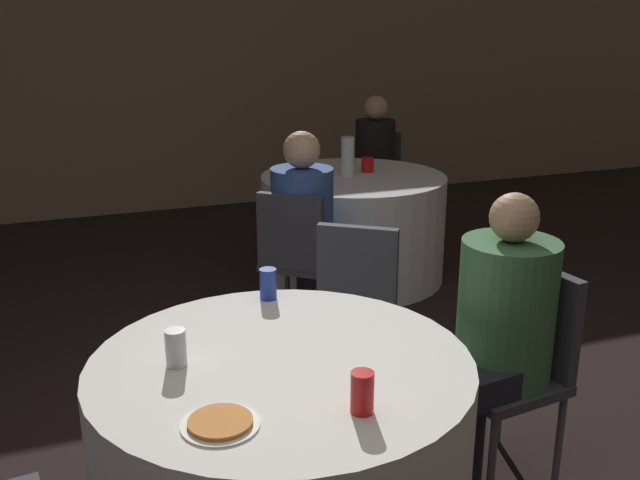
{
  "coord_description": "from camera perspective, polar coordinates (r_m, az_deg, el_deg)",
  "views": [
    {
      "loc": [
        -0.7,
        -1.87,
        1.79
      ],
      "look_at": [
        0.36,
        0.95,
        0.84
      ],
      "focal_mm": 40.0,
      "sensor_mm": 36.0,
      "label": 1
    }
  ],
  "objects": [
    {
      "name": "soda_can_red",
      "position": [
        2.01,
        3.4,
        -12.07
      ],
      "size": [
        0.07,
        0.07,
        0.12
      ],
      "color": "red",
      "rests_on": "table_near"
    },
    {
      "name": "person_blue_shirt",
      "position": [
        4.14,
        -1.11,
        0.9
      ],
      "size": [
        0.48,
        0.49,
        1.18
      ],
      "rotation": [
        0.0,
        0.0,
        -0.71
      ],
      "color": "black",
      "rests_on": "ground_plane"
    },
    {
      "name": "chair_near_northeast",
      "position": [
        3.3,
        2.61,
        -5.09
      ],
      "size": [
        0.56,
        0.56,
        0.87
      ],
      "rotation": [
        0.0,
        0.0,
        -3.77
      ],
      "color": "#383842",
      "rests_on": "ground_plane"
    },
    {
      "name": "chair_near_east",
      "position": [
        2.94,
        15.71,
        -8.75
      ],
      "size": [
        0.45,
        0.45,
        0.87
      ],
      "rotation": [
        0.0,
        0.0,
        -4.59
      ],
      "color": "#383842",
      "rests_on": "ground_plane"
    },
    {
      "name": "bottle_far",
      "position": [
        4.9,
        2.22,
        6.7
      ],
      "size": [
        0.09,
        0.09,
        0.27
      ],
      "color": "silver",
      "rests_on": "table_far"
    },
    {
      "name": "pizza_plate_near",
      "position": [
        1.99,
        -7.98,
        -14.29
      ],
      "size": [
        0.22,
        0.22,
        0.02
      ],
      "color": "white",
      "rests_on": "table_near"
    },
    {
      "name": "person_green_jacket",
      "position": [
        2.81,
        13.6,
        -7.88
      ],
      "size": [
        0.52,
        0.39,
        1.18
      ],
      "rotation": [
        0.0,
        0.0,
        -4.59
      ],
      "color": "black",
      "rests_on": "ground_plane"
    },
    {
      "name": "table_near",
      "position": [
        2.5,
        -2.99,
        -17.15
      ],
      "size": [
        1.24,
        1.24,
        0.74
      ],
      "color": "white",
      "rests_on": "ground_plane"
    },
    {
      "name": "soda_can_blue",
      "position": [
        2.77,
        -4.17,
        -3.52
      ],
      "size": [
        0.07,
        0.07,
        0.12
      ],
      "color": "#1E38A5",
      "rests_on": "table_near"
    },
    {
      "name": "table_far",
      "position": [
        5.02,
        2.65,
        1.05
      ],
      "size": [
        1.28,
        1.28,
        0.74
      ],
      "color": "silver",
      "rests_on": "ground_plane"
    },
    {
      "name": "chair_far_northeast",
      "position": [
        5.99,
        4.5,
        5.23
      ],
      "size": [
        0.55,
        0.55,
        0.87
      ],
      "rotation": [
        0.0,
        0.0,
        -3.73
      ],
      "color": "#383842",
      "rests_on": "ground_plane"
    },
    {
      "name": "soda_can_silver",
      "position": [
        2.29,
        -11.46,
        -8.46
      ],
      "size": [
        0.07,
        0.07,
        0.12
      ],
      "color": "silver",
      "rests_on": "table_near"
    },
    {
      "name": "chair_far_southwest",
      "position": [
        4.03,
        -1.89,
        -0.84
      ],
      "size": [
        0.56,
        0.56,
        0.87
      ],
      "rotation": [
        0.0,
        0.0,
        -0.71
      ],
      "color": "#383842",
      "rests_on": "ground_plane"
    },
    {
      "name": "person_black_shirt",
      "position": [
        5.82,
        4.28,
        5.59
      ],
      "size": [
        0.44,
        0.47,
        1.18
      ],
      "rotation": [
        0.0,
        0.0,
        -3.73
      ],
      "color": "#4C4238",
      "rests_on": "ground_plane"
    },
    {
      "name": "cup_far",
      "position": [
        5.05,
        3.82,
        6.02
      ],
      "size": [
        0.09,
        0.09,
        0.1
      ],
      "color": "red",
      "rests_on": "table_far"
    },
    {
      "name": "wall_back",
      "position": [
        6.83,
        -15.05,
        13.67
      ],
      "size": [
        16.0,
        0.06,
        2.8
      ],
      "color": "gray",
      "rests_on": "ground_plane"
    }
  ]
}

